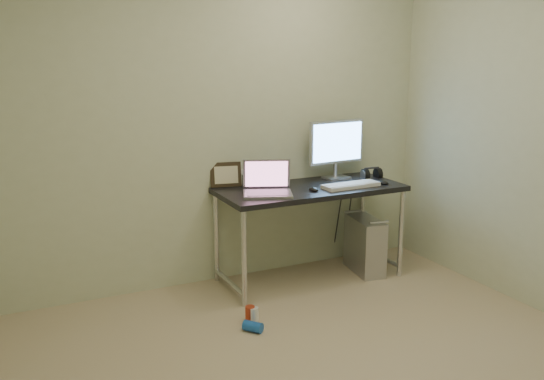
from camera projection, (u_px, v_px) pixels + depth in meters
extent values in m
cube|color=beige|center=(222.00, 122.00, 4.59)|extent=(3.50, 0.02, 2.50)
cube|color=black|center=(310.00, 189.00, 4.69)|extent=(1.44, 0.63, 0.04)
cylinder|color=silver|center=(244.00, 259.00, 4.24)|extent=(0.04, 0.04, 0.71)
cylinder|color=silver|center=(216.00, 238.00, 4.73)|extent=(0.04, 0.04, 0.71)
cylinder|color=silver|center=(401.00, 234.00, 4.82)|extent=(0.04, 0.04, 0.71)
cylinder|color=silver|center=(362.00, 217.00, 5.31)|extent=(0.04, 0.04, 0.71)
cylinder|color=silver|center=(230.00, 282.00, 4.55)|extent=(0.04, 0.55, 0.04)
cylinder|color=silver|center=(379.00, 256.00, 5.13)|extent=(0.04, 0.55, 0.04)
cube|color=#B0AFB5|center=(365.00, 245.00, 4.95)|extent=(0.26, 0.46, 0.45)
cylinder|color=silver|center=(379.00, 222.00, 4.74)|extent=(0.16, 0.05, 0.02)
cylinder|color=silver|center=(354.00, 211.00, 5.06)|extent=(0.16, 0.05, 0.02)
cylinder|color=black|center=(339.00, 216.00, 5.18)|extent=(0.01, 0.16, 0.69)
cylinder|color=black|center=(349.00, 217.00, 5.21)|extent=(0.02, 0.11, 0.71)
cylinder|color=#B13319|center=(250.00, 314.00, 4.05)|extent=(0.07, 0.07, 0.12)
cylinder|color=white|center=(254.00, 315.00, 4.04)|extent=(0.06, 0.06, 0.11)
cylinder|color=blue|center=(253.00, 327.00, 3.93)|extent=(0.13, 0.14, 0.07)
cube|color=silver|center=(268.00, 194.00, 4.42)|extent=(0.42, 0.36, 0.02)
cube|color=slate|center=(268.00, 193.00, 4.42)|extent=(0.37, 0.31, 0.00)
cube|color=gray|center=(266.00, 174.00, 4.52)|extent=(0.35, 0.18, 0.23)
cube|color=#864B68|center=(267.00, 174.00, 4.52)|extent=(0.31, 0.16, 0.19)
cube|color=silver|center=(336.00, 177.00, 4.99)|extent=(0.21, 0.16, 0.01)
cylinder|color=silver|center=(335.00, 170.00, 4.99)|extent=(0.03, 0.03, 0.11)
cube|color=silver|center=(337.00, 142.00, 4.93)|extent=(0.51, 0.07, 0.35)
cube|color=#639EE9|center=(338.00, 142.00, 4.91)|extent=(0.46, 0.04, 0.31)
cube|color=silver|center=(351.00, 185.00, 4.68)|extent=(0.47, 0.17, 0.03)
ellipsoid|color=black|center=(383.00, 182.00, 4.78)|extent=(0.09, 0.12, 0.04)
ellipsoid|color=black|center=(314.00, 188.00, 4.56)|extent=(0.07, 0.11, 0.03)
cylinder|color=black|center=(365.00, 175.00, 4.99)|extent=(0.05, 0.10, 0.10)
cylinder|color=black|center=(377.00, 174.00, 5.04)|extent=(0.05, 0.10, 0.10)
cube|color=black|center=(372.00, 168.00, 5.00)|extent=(0.13, 0.03, 0.01)
cube|color=black|center=(226.00, 175.00, 4.67)|extent=(0.25, 0.12, 0.19)
cylinder|color=silver|center=(243.00, 179.00, 4.72)|extent=(0.01, 0.01, 0.10)
cylinder|color=silver|center=(243.00, 172.00, 4.71)|extent=(0.04, 0.03, 0.04)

